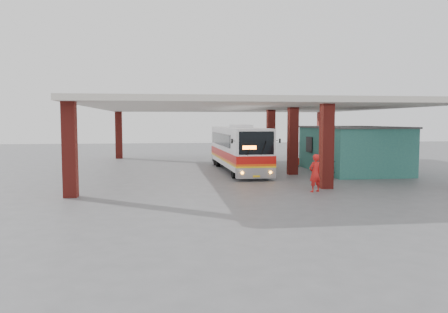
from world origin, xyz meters
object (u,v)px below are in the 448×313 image
Objects in this scene: coach_bus at (238,148)px; motorcycle at (324,170)px; red_chair at (297,163)px; pedestrian at (315,173)px.

motorcycle is (4.49, -4.63, -1.08)m from coach_bus.
coach_bus reaches higher than red_chair.
motorcycle is 1.07× the size of pedestrian.
red_chair is at bearing 20.97° from coach_bus.
motorcycle is 5.27m from pedestrian.
coach_bus is 5.59× the size of motorcycle.
pedestrian is 11.64m from red_chair.
red_chair is (2.57, 11.34, -0.60)m from pedestrian.
coach_bus is at bearing -99.47° from pedestrian.
coach_bus is 5.35m from red_chair.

